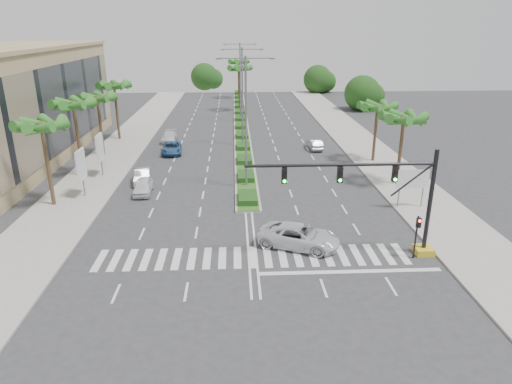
% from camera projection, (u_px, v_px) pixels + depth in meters
% --- Properties ---
extents(ground, '(160.00, 160.00, 0.00)m').
position_uv_depth(ground, '(253.00, 257.00, 30.19)').
color(ground, '#333335').
rests_on(ground, ground).
extents(footpath_right, '(6.00, 120.00, 0.15)m').
position_uv_depth(footpath_right, '(384.00, 166.00, 49.62)').
color(footpath_right, gray).
rests_on(footpath_right, ground).
extents(footpath_left, '(6.00, 120.00, 0.15)m').
position_uv_depth(footpath_left, '(101.00, 170.00, 48.24)').
color(footpath_left, gray).
rests_on(footpath_left, ground).
extents(median, '(2.20, 75.00, 0.20)m').
position_uv_depth(median, '(241.00, 122.00, 72.38)').
color(median, gray).
rests_on(median, ground).
extents(median_grass, '(1.80, 75.00, 0.04)m').
position_uv_depth(median_grass, '(241.00, 121.00, 72.34)').
color(median_grass, '#2B591E').
rests_on(median_grass, median).
extents(building, '(12.00, 36.00, 12.00)m').
position_uv_depth(building, '(13.00, 105.00, 51.35)').
color(building, tan).
rests_on(building, ground).
extents(signal_gantry, '(12.60, 1.20, 7.20)m').
position_uv_depth(signal_gantry, '(396.00, 206.00, 29.43)').
color(signal_gantry, gold).
rests_on(signal_gantry, ground).
extents(pedestrian_signal, '(0.28, 0.36, 3.00)m').
position_uv_depth(pedestrian_signal, '(417.00, 230.00, 29.34)').
color(pedestrian_signal, black).
rests_on(pedestrian_signal, ground).
extents(direction_sign, '(2.70, 0.11, 3.40)m').
position_uv_depth(direction_sign, '(412.00, 181.00, 37.46)').
color(direction_sign, slate).
rests_on(direction_sign, ground).
extents(billboard_near, '(0.18, 2.10, 4.35)m').
position_uv_depth(billboard_near, '(81.00, 165.00, 39.78)').
color(billboard_near, slate).
rests_on(billboard_near, ground).
extents(billboard_far, '(0.18, 2.10, 4.35)m').
position_uv_depth(billboard_far, '(100.00, 148.00, 45.41)').
color(billboard_far, slate).
rests_on(billboard_far, ground).
extents(palm_left_near, '(4.57, 4.68, 7.55)m').
position_uv_depth(palm_left_near, '(42.00, 128.00, 36.53)').
color(palm_left_near, brown).
rests_on(palm_left_near, ground).
extents(palm_left_mid, '(4.57, 4.68, 7.95)m').
position_uv_depth(palm_left_mid, '(74.00, 107.00, 43.90)').
color(palm_left_mid, brown).
rests_on(palm_left_mid, ground).
extents(palm_left_far, '(4.57, 4.68, 7.35)m').
position_uv_depth(palm_left_far, '(98.00, 100.00, 51.61)').
color(palm_left_far, brown).
rests_on(palm_left_far, ground).
extents(palm_left_end, '(4.57, 4.68, 7.75)m').
position_uv_depth(palm_left_end, '(114.00, 88.00, 58.98)').
color(palm_left_end, brown).
rests_on(palm_left_end, ground).
extents(palm_right_near, '(4.57, 4.68, 7.05)m').
position_uv_depth(palm_right_near, '(404.00, 121.00, 41.86)').
color(palm_right_near, brown).
rests_on(palm_right_near, ground).
extents(palm_right_far, '(4.57, 4.68, 6.75)m').
position_uv_depth(palm_right_far, '(377.00, 109.00, 49.46)').
color(palm_right_far, brown).
rests_on(palm_right_far, ground).
extents(palm_median_a, '(4.57, 4.68, 8.05)m').
position_uv_depth(palm_median_a, '(239.00, 70.00, 79.33)').
color(palm_median_a, brown).
rests_on(palm_median_a, ground).
extents(palm_median_b, '(4.57, 4.68, 8.05)m').
position_uv_depth(palm_median_b, '(238.00, 63.00, 93.40)').
color(palm_median_b, brown).
rests_on(palm_median_b, ground).
extents(streetlight_near, '(5.10, 0.25, 12.00)m').
position_uv_depth(streetlight_near, '(246.00, 116.00, 40.99)').
color(streetlight_near, slate).
rests_on(streetlight_near, ground).
extents(streetlight_mid, '(5.10, 0.25, 12.00)m').
position_uv_depth(streetlight_mid, '(242.00, 92.00, 56.00)').
color(streetlight_mid, slate).
rests_on(streetlight_mid, ground).
extents(streetlight_far, '(5.10, 0.25, 12.00)m').
position_uv_depth(streetlight_far, '(240.00, 78.00, 71.01)').
color(streetlight_far, slate).
rests_on(streetlight_far, ground).
extents(car_parked_a, '(1.78, 4.01, 1.34)m').
position_uv_depth(car_parked_a, '(143.00, 186.00, 41.46)').
color(car_parked_a, white).
rests_on(car_parked_a, ground).
extents(car_parked_b, '(1.80, 4.16, 1.33)m').
position_uv_depth(car_parked_b, '(142.00, 176.00, 44.43)').
color(car_parked_b, '#ADACB1').
rests_on(car_parked_b, ground).
extents(car_parked_c, '(2.66, 4.99, 1.33)m').
position_uv_depth(car_parked_c, '(172.00, 148.00, 54.51)').
color(car_parked_c, '#2C5487').
rests_on(car_parked_c, ground).
extents(car_parked_d, '(1.81, 4.45, 1.29)m').
position_uv_depth(car_parked_d, '(169.00, 137.00, 60.04)').
color(car_parked_d, silver).
rests_on(car_parked_d, ground).
extents(car_crossing, '(6.19, 4.56, 1.56)m').
position_uv_depth(car_crossing, '(299.00, 236.00, 31.40)').
color(car_crossing, silver).
rests_on(car_crossing, ground).
extents(car_right, '(1.62, 3.99, 1.29)m').
position_uv_depth(car_right, '(315.00, 144.00, 56.39)').
color(car_right, '#A2A3A7').
rests_on(car_right, ground).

